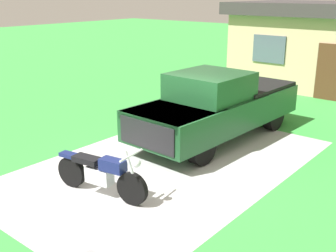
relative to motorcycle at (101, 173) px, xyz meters
name	(u,v)px	position (x,y,z in m)	size (l,w,h in m)	color
ground_plane	(168,165)	(0.07, 2.03, -0.47)	(80.00, 80.00, 0.00)	green
driveway_pad	(168,165)	(0.07, 2.03, -0.47)	(4.98, 8.04, 0.01)	#AEAEAE
motorcycle	(101,173)	(0.00, 0.00, 0.00)	(2.20, 0.73, 1.09)	black
pickup_truck	(219,104)	(-0.12, 4.45, 0.48)	(2.21, 5.70, 1.90)	black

